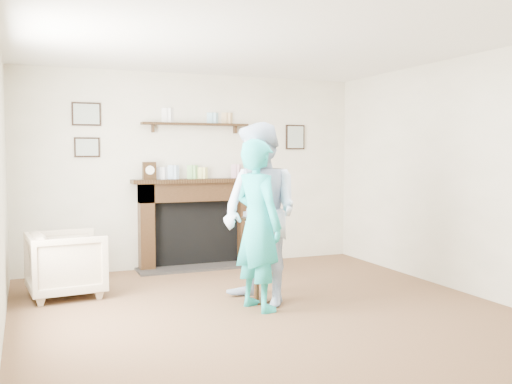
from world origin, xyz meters
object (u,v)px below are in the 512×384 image
man (260,303)px  woman (258,309)px  pedestal_table (257,242)px  armchair (67,296)px

man → woman: 0.19m
man → woman: man is taller
woman → pedestal_table: 0.65m
armchair → woman: bearing=-131.3°
armchair → pedestal_table: 2.07m
armchair → pedestal_table: pedestal_table is taller
man → armchair: bearing=-141.9°
pedestal_table → armchair: bearing=151.3°
armchair → man: 2.02m
woman → pedestal_table: size_ratio=1.66×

